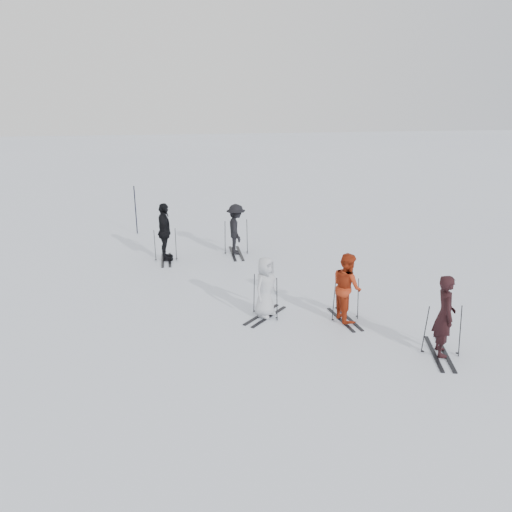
{
  "coord_description": "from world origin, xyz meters",
  "views": [
    {
      "loc": [
        -2.32,
        -12.78,
        5.59
      ],
      "look_at": [
        0.0,
        1.0,
        1.0
      ],
      "focal_mm": 35.0,
      "sensor_mm": 36.0,
      "label": 1
    }
  ],
  "objects": [
    {
      "name": "ground",
      "position": [
        0.0,
        0.0,
        0.0
      ],
      "size": [
        120.0,
        120.0,
        0.0
      ],
      "primitive_type": "plane",
      "color": "silver",
      "rests_on": "ground"
    },
    {
      "name": "skier_near_dark",
      "position": [
        3.4,
        -3.65,
        0.93
      ],
      "size": [
        0.61,
        0.77,
        1.85
      ],
      "primitive_type": "imported",
      "rotation": [
        0.0,
        0.0,
        1.3
      ],
      "color": "black",
      "rests_on": "ground"
    },
    {
      "name": "skier_red",
      "position": [
        1.9,
        -1.58,
        0.89
      ],
      "size": [
        0.77,
        0.94,
        1.77
      ],
      "primitive_type": "imported",
      "rotation": [
        0.0,
        0.0,
        1.7
      ],
      "color": "#9C2C11",
      "rests_on": "ground"
    },
    {
      "name": "skier_grey",
      "position": [
        -0.09,
        -1.03,
        0.8
      ],
      "size": [
        0.91,
        0.91,
        1.6
      ],
      "primitive_type": "imported",
      "rotation": [
        0.0,
        0.0,
        0.79
      ],
      "color": "#B4B7BE",
      "rests_on": "ground"
    },
    {
      "name": "skier_uphill_left",
      "position": [
        -2.68,
        4.04,
        1.0
      ],
      "size": [
        0.5,
        1.18,
        2.01
      ],
      "primitive_type": "imported",
      "rotation": [
        0.0,
        0.0,
        1.58
      ],
      "color": "black",
      "rests_on": "ground"
    },
    {
      "name": "skier_uphill_far",
      "position": [
        -0.16,
        4.38,
        0.9
      ],
      "size": [
        0.68,
        1.17,
        1.81
      ],
      "primitive_type": "imported",
      "rotation": [
        0.0,
        0.0,
        1.56
      ],
      "color": "black",
      "rests_on": "ground"
    },
    {
      "name": "skis_near_dark",
      "position": [
        3.4,
        -3.65,
        0.61
      ],
      "size": [
        1.85,
        1.3,
        1.22
      ],
      "primitive_type": null,
      "rotation": [
        0.0,
        0.0,
        1.3
      ],
      "color": "black",
      "rests_on": "ground"
    },
    {
      "name": "skis_red",
      "position": [
        1.9,
        -1.58,
        0.56
      ],
      "size": [
        1.62,
        1.0,
        1.12
      ],
      "primitive_type": null,
      "rotation": [
        0.0,
        0.0,
        1.7
      ],
      "color": "black",
      "rests_on": "ground"
    },
    {
      "name": "skis_grey",
      "position": [
        -0.09,
        -1.03,
        0.58
      ],
      "size": [
        1.73,
        1.72,
        1.17
      ],
      "primitive_type": null,
      "rotation": [
        0.0,
        0.0,
        0.79
      ],
      "color": "black",
      "rests_on": "ground"
    },
    {
      "name": "skis_uphill_left",
      "position": [
        -2.68,
        4.04,
        0.58
      ],
      "size": [
        1.61,
        0.86,
        1.17
      ],
      "primitive_type": null,
      "rotation": [
        0.0,
        0.0,
        1.58
      ],
      "color": "black",
      "rests_on": "ground"
    },
    {
      "name": "skis_uphill_far",
      "position": [
        -0.16,
        4.38,
        0.65
      ],
      "size": [
        1.8,
        0.96,
        1.31
      ],
      "primitive_type": null,
      "rotation": [
        0.0,
        0.0,
        1.56
      ],
      "color": "black",
      "rests_on": "ground"
    },
    {
      "name": "piste_marker",
      "position": [
        -3.88,
        7.83,
        0.99
      ],
      "size": [
        0.06,
        0.06,
        1.98
      ],
      "primitive_type": "cylinder",
      "rotation": [
        0.0,
        0.0,
        -0.42
      ],
      "color": "black",
      "rests_on": "ground"
    }
  ]
}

